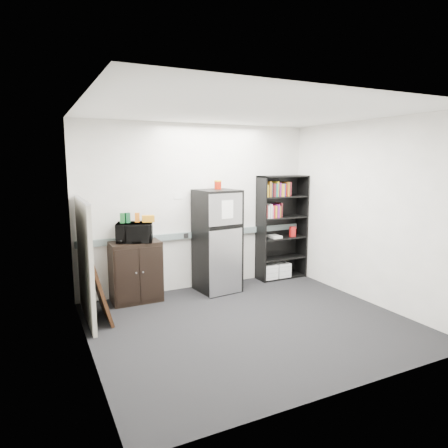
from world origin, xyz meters
The scene contains 18 objects.
floor centered at (0.00, 0.00, 0.00)m, with size 4.00×4.00×0.00m, color black.
wall_back centered at (0.00, 1.75, 1.35)m, with size 4.00×0.02×2.70m, color silver.
wall_right centered at (2.00, 0.00, 1.35)m, with size 0.02×3.50×2.70m, color silver.
wall_left centered at (-2.00, 0.00, 1.35)m, with size 0.02×3.50×2.70m, color silver.
ceiling centered at (0.00, 0.00, 2.70)m, with size 4.00×3.50×0.02m, color white.
electrical_raceway centered at (0.00, 1.72, 0.90)m, with size 3.92×0.05×0.10m, color gray.
wall_note centered at (-0.35, 1.74, 1.55)m, with size 0.14×0.00×0.10m, color white.
bookshelf centered at (1.51, 1.57, 0.97)m, with size 0.90×0.34×1.85m.
cubicle_partition centered at (-1.90, 1.08, 0.81)m, with size 0.06×1.30×1.62m.
cabinet centered at (-1.14, 1.50, 0.46)m, with size 0.73×0.49×0.92m.
microwave centered at (-1.14, 1.48, 1.06)m, with size 0.52×0.35×0.29m, color black.
snack_box_a centered at (-1.30, 1.52, 1.28)m, with size 0.07×0.05×0.15m, color #1B5F29.
snack_box_b centered at (-1.23, 1.52, 1.28)m, with size 0.07×0.05×0.15m, color #0D3C1F.
snack_box_c centered at (-1.08, 1.52, 1.27)m, with size 0.07×0.05×0.14m, color orange.
snack_bag centered at (-0.93, 1.47, 1.25)m, with size 0.18×0.10×0.10m, color orange.
refrigerator centered at (0.19, 1.42, 0.83)m, with size 0.69×0.71×1.65m.
coffee_can centered at (0.26, 1.55, 1.73)m, with size 0.12×0.12×0.16m.
framed_poster centered at (-1.77, 1.00, 0.48)m, with size 0.28×0.75×0.94m.
Camera 1 is at (-2.50, -4.31, 2.11)m, focal length 32.00 mm.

